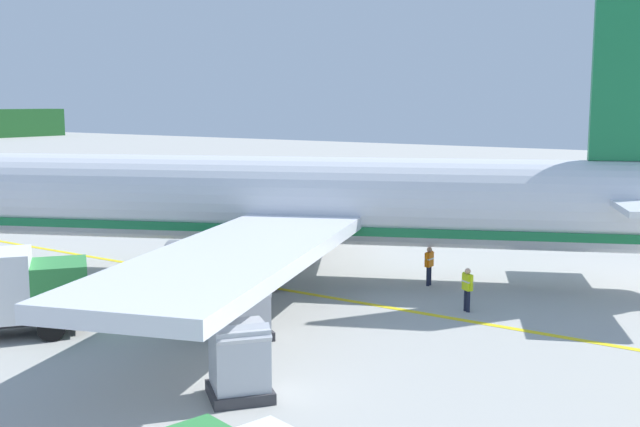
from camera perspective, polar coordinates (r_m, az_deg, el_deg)
airliner_foreground at (r=34.12m, az=-4.27°, el=0.90°), size 33.11×39.30×11.90m
cargo_container_near at (r=25.71m, az=-5.67°, el=-7.26°), size 2.27×2.27×1.90m
cargo_container_mid at (r=20.68m, az=-6.00°, el=-10.88°), size 2.27×2.27×2.11m
crew_loader_left at (r=33.01m, az=8.11°, el=-3.66°), size 0.63×0.23×1.67m
crew_loader_right at (r=29.21m, az=10.90°, el=-5.32°), size 0.44×0.54×1.65m
apron_guide_line at (r=30.97m, az=0.58°, el=-6.23°), size 0.30×60.00×0.01m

